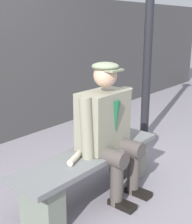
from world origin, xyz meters
TOP-DOWN VIEW (x-y plane):
  - ground_plane at (0.00, 0.00)m, footprint 30.00×30.00m
  - bench at (0.00, 0.00)m, footprint 1.52×0.40m
  - seated_man at (-0.16, 0.05)m, footprint 0.64×0.57m
  - rolled_magazine at (0.21, 0.01)m, footprint 0.21×0.12m
  - lamp_post at (-1.58, -0.41)m, footprint 0.22×0.22m

SIDE VIEW (x-z plane):
  - ground_plane at x=0.00m, z-range 0.00..0.00m
  - bench at x=0.00m, z-range 0.06..0.48m
  - rolled_magazine at x=0.21m, z-range 0.42..0.47m
  - seated_man at x=-0.16m, z-range 0.05..1.23m
  - lamp_post at x=-1.58m, z-range 0.27..3.24m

